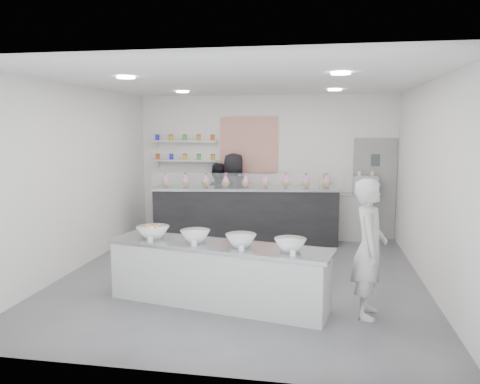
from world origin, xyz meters
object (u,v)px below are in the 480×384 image
(espresso_machine, at_px, (365,185))
(staff_left, at_px, (217,200))
(prep_counter, at_px, (218,274))
(woman_prep, at_px, (369,248))
(staff_right, at_px, (234,195))
(back_bar, at_px, (246,215))
(espresso_ledge, at_px, (337,216))

(espresso_machine, relative_size, staff_left, 0.31)
(prep_counter, distance_m, woman_prep, 1.96)
(prep_counter, xyz_separation_m, staff_right, (-0.50, 3.81, 0.49))
(woman_prep, bearing_deg, back_bar, 38.20)
(staff_left, bearing_deg, prep_counter, 97.01)
(back_bar, bearing_deg, woman_prep, -66.17)
(woman_prep, relative_size, staff_left, 1.09)
(espresso_ledge, distance_m, staff_left, 2.54)
(espresso_machine, height_order, staff_right, staff_right)
(prep_counter, height_order, espresso_ledge, espresso_ledge)
(espresso_machine, xyz_separation_m, staff_left, (-3.07, -0.18, -0.36))
(woman_prep, xyz_separation_m, staff_right, (-2.41, 3.87, 0.04))
(espresso_machine, height_order, woman_prep, woman_prep)
(back_bar, xyz_separation_m, espresso_ledge, (1.83, 0.66, -0.09))
(prep_counter, xyz_separation_m, espresso_ledge, (1.67, 3.99, 0.07))
(back_bar, xyz_separation_m, staff_right, (-0.33, 0.48, 0.33))
(espresso_machine, bearing_deg, prep_counter, -119.05)
(prep_counter, relative_size, staff_left, 1.90)
(staff_left, height_order, staff_right, staff_right)
(staff_right, bearing_deg, staff_left, 0.86)
(espresso_machine, distance_m, woman_prep, 4.07)
(espresso_machine, relative_size, woman_prep, 0.28)
(espresso_machine, distance_m, staff_right, 2.73)
(prep_counter, distance_m, staff_right, 3.88)
(woman_prep, bearing_deg, staff_right, 38.61)
(back_bar, distance_m, espresso_machine, 2.54)
(back_bar, relative_size, espresso_ledge, 2.83)
(back_bar, distance_m, espresso_ledge, 1.95)
(back_bar, bearing_deg, espresso_machine, 7.97)
(woman_prep, relative_size, staff_right, 0.96)
(prep_counter, bearing_deg, staff_right, 108.91)
(espresso_ledge, bearing_deg, staff_left, -175.91)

